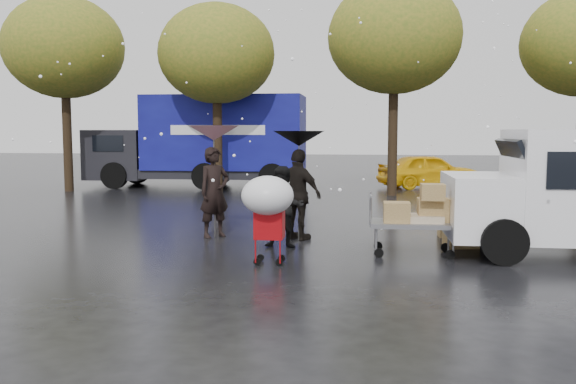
# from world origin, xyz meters

# --- Properties ---
(ground) EXTENTS (90.00, 90.00, 0.00)m
(ground) POSITION_xyz_m (0.00, 0.00, 0.00)
(ground) COLOR black
(ground) RESTS_ON ground
(person_pink) EXTENTS (0.79, 0.79, 1.85)m
(person_pink) POSITION_xyz_m (-1.49, 1.36, 0.92)
(person_pink) COLOR black
(person_pink) RESTS_ON ground
(person_middle) EXTENTS (0.76, 0.61, 1.53)m
(person_middle) POSITION_xyz_m (0.08, 0.38, 0.76)
(person_middle) COLOR black
(person_middle) RESTS_ON ground
(person_black) EXTENTS (1.14, 0.95, 1.82)m
(person_black) POSITION_xyz_m (0.26, 1.26, 0.91)
(person_black) COLOR black
(person_black) RESTS_ON ground
(umbrella_pink) EXTENTS (1.02, 1.02, 2.28)m
(umbrella_pink) POSITION_xyz_m (-1.49, 1.36, 2.13)
(umbrella_pink) COLOR #4C4C4C
(umbrella_pink) RESTS_ON ground
(umbrella_black) EXTENTS (1.02, 1.02, 2.17)m
(umbrella_black) POSITION_xyz_m (0.26, 1.26, 2.02)
(umbrella_black) COLOR #4C4C4C
(umbrella_black) RESTS_ON ground
(vendor_cart) EXTENTS (1.52, 0.80, 1.27)m
(vendor_cart) POSITION_xyz_m (2.49, 0.02, 0.73)
(vendor_cart) COLOR slate
(vendor_cart) RESTS_ON ground
(shopping_cart) EXTENTS (0.84, 0.84, 1.46)m
(shopping_cart) POSITION_xyz_m (0.01, -1.16, 1.06)
(shopping_cart) COLOR #A5090F
(shopping_cart) RESTS_ON ground
(blue_truck) EXTENTS (8.30, 2.60, 3.50)m
(blue_truck) POSITION_xyz_m (-4.57, 12.23, 1.76)
(blue_truck) COLOR navy
(blue_truck) RESTS_ON ground
(box_ground_near) EXTENTS (0.65, 0.56, 0.51)m
(box_ground_near) POSITION_xyz_m (3.36, 0.85, 0.25)
(box_ground_near) COLOR olive
(box_ground_near) RESTS_ON ground
(box_ground_far) EXTENTS (0.47, 0.38, 0.35)m
(box_ground_far) POSITION_xyz_m (3.31, 1.97, 0.18)
(box_ground_far) COLOR olive
(box_ground_far) RESTS_ON ground
(yellow_taxi) EXTENTS (4.12, 2.61, 1.31)m
(yellow_taxi) POSITION_xyz_m (4.02, 12.87, 0.65)
(yellow_taxi) COLOR yellow
(yellow_taxi) RESTS_ON ground
(tree_row) EXTENTS (21.60, 4.40, 7.12)m
(tree_row) POSITION_xyz_m (-0.47, 10.00, 5.02)
(tree_row) COLOR black
(tree_row) RESTS_ON ground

